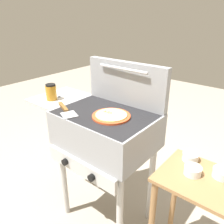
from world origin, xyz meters
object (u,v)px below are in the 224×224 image
prep_table (197,207)px  topping_bowl_far (190,157)px  pizza_cheese (111,116)px  topping_bowl_near (222,173)px  topping_bowl_middle (193,171)px  spatula (66,110)px  grill (104,132)px  sauce_jar (51,92)px

prep_table → topping_bowl_far: 0.27m
pizza_cheese → prep_table: bearing=2.6°
pizza_cheese → topping_bowl_near: 0.69m
topping_bowl_far → topping_bowl_middle: same height
spatula → topping_bowl_near: (0.96, 0.23, -0.17)m
grill → prep_table: (0.67, 0.00, -0.24)m
sauce_jar → prep_table: size_ratio=0.17×
topping_bowl_near → sauce_jar: bearing=-172.9°
grill → spatula: bearing=-145.5°
pizza_cheese → spatula: pizza_cheese is taller
prep_table → topping_bowl_near: topping_bowl_near is taller
grill → prep_table: bearing=0.4°
topping_bowl_middle → pizza_cheese: bearing=-177.1°
spatula → prep_table: spatula is taller
sauce_jar → spatula: 0.26m
sauce_jar → topping_bowl_near: 1.23m
prep_table → topping_bowl_middle: size_ratio=7.81×
sauce_jar → topping_bowl_middle: 1.10m
pizza_cheese → topping_bowl_middle: 0.57m
prep_table → topping_bowl_near: size_ratio=7.53×
pizza_cheese → topping_bowl_far: bearing=16.2°
sauce_jar → topping_bowl_far: sauce_jar is taller
grill → topping_bowl_middle: (0.62, 0.01, -0.02)m
sauce_jar → spatula: sauce_jar is taller
sauce_jar → topping_bowl_far: 1.06m
sauce_jar → spatula: (0.25, -0.08, -0.05)m
topping_bowl_far → spatula: bearing=-161.2°
topping_bowl_near → prep_table: bearing=-132.8°
spatula → topping_bowl_middle: spatula is taller
topping_bowl_near → topping_bowl_middle: 0.15m
prep_table → grill: bearing=-179.6°
topping_bowl_middle → sauce_jar: bearing=-176.0°
sauce_jar → pizza_cheese: bearing=5.1°
grill → topping_bowl_middle: size_ratio=10.49×
grill → pizza_cheese: bearing=-15.9°
pizza_cheese → sauce_jar: bearing=-174.9°
pizza_cheese → topping_bowl_near: (0.66, 0.10, -0.17)m
pizza_cheese → spatula: size_ratio=0.93×
topping_bowl_near → topping_bowl_far: size_ratio=1.04×
topping_bowl_middle → grill: bearing=-179.5°
spatula → sauce_jar: bearing=163.0°
pizza_cheese → topping_bowl_near: pizza_cheese is taller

